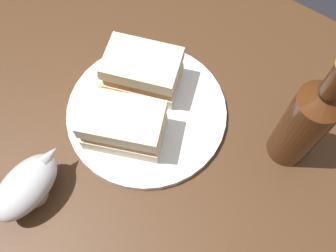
{
  "coord_description": "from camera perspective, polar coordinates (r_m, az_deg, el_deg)",
  "views": [
    {
      "loc": [
        0.1,
        -0.2,
        1.35
      ],
      "look_at": [
        -0.05,
        0.01,
        0.79
      ],
      "focal_mm": 41.05,
      "sensor_mm": 36.0,
      "label": 1
    }
  ],
  "objects": [
    {
      "name": "dining_table",
      "position": [
        0.99,
        2.13,
        -11.9
      ],
      "size": [
        1.11,
        0.78,
        0.76
      ],
      "primitive_type": "cube",
      "color": "#422816",
      "rests_on": "ground"
    },
    {
      "name": "cider_bottle",
      "position": [
        0.57,
        19.78,
        0.55
      ],
      "size": [
        0.06,
        0.06,
        0.25
      ],
      "color": "#47230F",
      "rests_on": "dining_table"
    },
    {
      "name": "potato_wedge_right_edge",
      "position": [
        0.68,
        -8.4,
        7.6
      ],
      "size": [
        0.05,
        0.04,
        0.01
      ],
      "primitive_type": "cube",
      "rotation": [
        0.0,
        0.0,
        0.33
      ],
      "color": "#B77F33",
      "rests_on": "plate"
    },
    {
      "name": "sandwich_half_right",
      "position": [
        0.6,
        -6.65,
        0.07
      ],
      "size": [
        0.14,
        0.12,
        0.07
      ],
      "color": "beige",
      "rests_on": "plate"
    },
    {
      "name": "sandwich_half_left",
      "position": [
        0.64,
        -3.76,
        8.12
      ],
      "size": [
        0.14,
        0.12,
        0.07
      ],
      "color": "beige",
      "rests_on": "plate"
    },
    {
      "name": "potato_wedge_left_edge",
      "position": [
        0.63,
        -10.29,
        -0.61
      ],
      "size": [
        0.04,
        0.02,
        0.02
      ],
      "primitive_type": "cube",
      "rotation": [
        0.0,
        0.0,
        0.13
      ],
      "color": "gold",
      "rests_on": "plate"
    },
    {
      "name": "potato_wedge_front",
      "position": [
        0.65,
        -8.75,
        4.03
      ],
      "size": [
        0.04,
        0.05,
        0.02
      ],
      "primitive_type": "cube",
      "rotation": [
        0.0,
        0.0,
        2.05
      ],
      "color": "#B77F33",
      "rests_on": "plate"
    },
    {
      "name": "ground_plane",
      "position": [
        1.36,
        1.57,
        -15.44
      ],
      "size": [
        6.0,
        6.0,
        0.0
      ],
      "primitive_type": "plane",
      "color": "black"
    },
    {
      "name": "potato_wedge_stray",
      "position": [
        0.64,
        -8.16,
        3.37
      ],
      "size": [
        0.06,
        0.04,
        0.02
      ],
      "primitive_type": "cube",
      "rotation": [
        0.0,
        0.0,
        2.76
      ],
      "color": "#AD702D",
      "rests_on": "plate"
    },
    {
      "name": "plate",
      "position": [
        0.65,
        -3.18,
        2.05
      ],
      "size": [
        0.27,
        0.27,
        0.01
      ],
      "primitive_type": "cylinder",
      "color": "white",
      "rests_on": "dining_table"
    },
    {
      "name": "potato_wedge_middle",
      "position": [
        0.64,
        -8.11,
        1.69
      ],
      "size": [
        0.05,
        0.03,
        0.02
      ],
      "primitive_type": "cube",
      "rotation": [
        0.0,
        0.0,
        0.25
      ],
      "color": "gold",
      "rests_on": "plate"
    },
    {
      "name": "potato_wedge_back",
      "position": [
        0.67,
        -8.46,
        6.72
      ],
      "size": [
        0.02,
        0.05,
        0.01
      ],
      "primitive_type": "cube",
      "rotation": [
        0.0,
        0.0,
        1.63
      ],
      "color": "gold",
      "rests_on": "plate"
    },
    {
      "name": "gravy_boat",
      "position": [
        0.6,
        -20.27,
        -8.37
      ],
      "size": [
        0.07,
        0.13,
        0.07
      ],
      "color": "#B7B7BC",
      "rests_on": "dining_table"
    }
  ]
}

